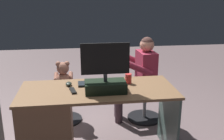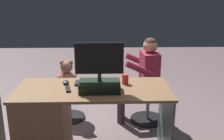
{
  "view_description": "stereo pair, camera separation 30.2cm",
  "coord_description": "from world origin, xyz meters",
  "px_view_note": "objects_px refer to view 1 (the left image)",
  "views": [
    {
      "loc": [
        0.18,
        2.83,
        1.68
      ],
      "look_at": [
        -0.2,
        -0.04,
        0.8
      ],
      "focal_mm": 42.68,
      "sensor_mm": 36.0,
      "label": 1
    },
    {
      "loc": [
        -0.12,
        2.85,
        1.68
      ],
      "look_at": [
        -0.2,
        -0.04,
        0.8
      ],
      "focal_mm": 42.68,
      "sensor_mm": 36.0,
      "label": 2
    }
  ],
  "objects_px": {
    "monitor": "(105,78)",
    "tv_remote": "(73,91)",
    "visitor_chair": "(145,100)",
    "person": "(139,72)",
    "desk": "(58,123)",
    "cup": "(128,79)",
    "keyboard": "(99,83)",
    "office_chair_teddy": "(65,101)",
    "computer_mouse": "(69,84)",
    "teddy_bear": "(63,75)"
  },
  "relations": [
    {
      "from": "tv_remote",
      "to": "person",
      "type": "relative_size",
      "value": 0.13
    },
    {
      "from": "desk",
      "to": "computer_mouse",
      "type": "bearing_deg",
      "value": -132.15
    },
    {
      "from": "visitor_chair",
      "to": "person",
      "type": "bearing_deg",
      "value": -4.72
    },
    {
      "from": "monitor",
      "to": "visitor_chair",
      "type": "bearing_deg",
      "value": -126.43
    },
    {
      "from": "person",
      "to": "teddy_bear",
      "type": "bearing_deg",
      "value": -5.4
    },
    {
      "from": "monitor",
      "to": "tv_remote",
      "type": "distance_m",
      "value": 0.33
    },
    {
      "from": "desk",
      "to": "visitor_chair",
      "type": "relative_size",
      "value": 3.24
    },
    {
      "from": "computer_mouse",
      "to": "teddy_bear",
      "type": "distance_m",
      "value": 0.73
    },
    {
      "from": "computer_mouse",
      "to": "office_chair_teddy",
      "type": "distance_m",
      "value": 0.86
    },
    {
      "from": "cup",
      "to": "visitor_chair",
      "type": "distance_m",
      "value": 0.89
    },
    {
      "from": "monitor",
      "to": "computer_mouse",
      "type": "xyz_separation_m",
      "value": [
        0.35,
        -0.21,
        -0.11
      ]
    },
    {
      "from": "desk",
      "to": "person",
      "type": "height_order",
      "value": "person"
    },
    {
      "from": "desk",
      "to": "tv_remote",
      "type": "height_order",
      "value": "tv_remote"
    },
    {
      "from": "keyboard",
      "to": "teddy_bear",
      "type": "xyz_separation_m",
      "value": [
        0.4,
        -0.72,
        -0.13
      ]
    },
    {
      "from": "desk",
      "to": "person",
      "type": "distance_m",
      "value": 1.28
    },
    {
      "from": "cup",
      "to": "visitor_chair",
      "type": "height_order",
      "value": "cup"
    },
    {
      "from": "monitor",
      "to": "office_chair_teddy",
      "type": "distance_m",
      "value": 1.18
    },
    {
      "from": "office_chair_teddy",
      "to": "person",
      "type": "height_order",
      "value": "person"
    },
    {
      "from": "desk",
      "to": "cup",
      "type": "relative_size",
      "value": 14.83
    },
    {
      "from": "computer_mouse",
      "to": "visitor_chair",
      "type": "distance_m",
      "value": 1.25
    },
    {
      "from": "office_chair_teddy",
      "to": "visitor_chair",
      "type": "relative_size",
      "value": 1.0
    },
    {
      "from": "monitor",
      "to": "person",
      "type": "distance_m",
      "value": 1.01
    },
    {
      "from": "monitor",
      "to": "person",
      "type": "height_order",
      "value": "monitor"
    },
    {
      "from": "visitor_chair",
      "to": "monitor",
      "type": "bearing_deg",
      "value": 53.57
    },
    {
      "from": "computer_mouse",
      "to": "person",
      "type": "bearing_deg",
      "value": -144.59
    },
    {
      "from": "desk",
      "to": "monitor",
      "type": "distance_m",
      "value": 0.68
    },
    {
      "from": "keyboard",
      "to": "cup",
      "type": "distance_m",
      "value": 0.31
    },
    {
      "from": "cup",
      "to": "computer_mouse",
      "type": "bearing_deg",
      "value": -1.29
    },
    {
      "from": "office_chair_teddy",
      "to": "person",
      "type": "distance_m",
      "value": 1.05
    },
    {
      "from": "keyboard",
      "to": "teddy_bear",
      "type": "relative_size",
      "value": 1.21
    },
    {
      "from": "computer_mouse",
      "to": "cup",
      "type": "bearing_deg",
      "value": 178.71
    },
    {
      "from": "keyboard",
      "to": "cup",
      "type": "height_order",
      "value": "cup"
    },
    {
      "from": "desk",
      "to": "cup",
      "type": "bearing_deg",
      "value": -170.82
    },
    {
      "from": "computer_mouse",
      "to": "teddy_bear",
      "type": "height_order",
      "value": "teddy_bear"
    },
    {
      "from": "monitor",
      "to": "tv_remote",
      "type": "height_order",
      "value": "monitor"
    },
    {
      "from": "computer_mouse",
      "to": "office_chair_teddy",
      "type": "height_order",
      "value": "computer_mouse"
    },
    {
      "from": "computer_mouse",
      "to": "visitor_chair",
      "type": "xyz_separation_m",
      "value": [
        -0.96,
        -0.62,
        -0.49
      ]
    },
    {
      "from": "office_chair_teddy",
      "to": "teddy_bear",
      "type": "relative_size",
      "value": 1.34
    },
    {
      "from": "desk",
      "to": "teddy_bear",
      "type": "bearing_deg",
      "value": -91.91
    },
    {
      "from": "tv_remote",
      "to": "teddy_bear",
      "type": "bearing_deg",
      "value": -93.47
    },
    {
      "from": "desk",
      "to": "teddy_bear",
      "type": "relative_size",
      "value": 4.36
    },
    {
      "from": "teddy_bear",
      "to": "person",
      "type": "relative_size",
      "value": 0.31
    },
    {
      "from": "monitor",
      "to": "tv_remote",
      "type": "xyz_separation_m",
      "value": [
        0.31,
        -0.04,
        -0.12
      ]
    },
    {
      "from": "monitor",
      "to": "cup",
      "type": "height_order",
      "value": "monitor"
    },
    {
      "from": "desk",
      "to": "visitor_chair",
      "type": "xyz_separation_m",
      "value": [
        -1.08,
        -0.75,
        -0.13
      ]
    },
    {
      "from": "keyboard",
      "to": "tv_remote",
      "type": "height_order",
      "value": "keyboard"
    },
    {
      "from": "visitor_chair",
      "to": "tv_remote",
      "type": "bearing_deg",
      "value": 40.59
    },
    {
      "from": "monitor",
      "to": "cup",
      "type": "bearing_deg",
      "value": -142.31
    },
    {
      "from": "tv_remote",
      "to": "office_chair_teddy",
      "type": "xyz_separation_m",
      "value": [
        0.13,
        -0.88,
        -0.48
      ]
    },
    {
      "from": "monitor",
      "to": "tv_remote",
      "type": "bearing_deg",
      "value": -7.81
    }
  ]
}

